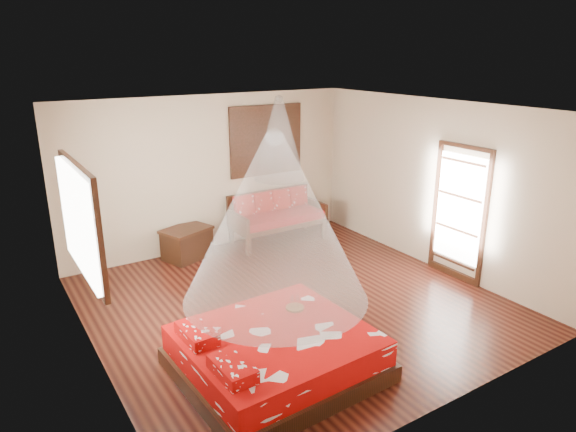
% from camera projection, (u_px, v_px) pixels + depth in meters
% --- Properties ---
extents(room, '(5.54, 5.54, 2.84)m').
position_uv_depth(room, '(294.00, 211.00, 7.08)').
color(room, black).
rests_on(room, ground).
extents(bed, '(2.17, 1.98, 0.64)m').
position_uv_depth(bed, '(275.00, 353.00, 5.81)').
color(bed, black).
rests_on(bed, floor).
extents(daybed, '(1.80, 0.80, 0.95)m').
position_uv_depth(daybed, '(276.00, 214.00, 9.84)').
color(daybed, black).
rests_on(daybed, floor).
extents(storage_chest, '(0.96, 0.83, 0.55)m').
position_uv_depth(storage_chest, '(187.00, 243.00, 9.05)').
color(storage_chest, black).
rests_on(storage_chest, floor).
extents(shutter_panel, '(1.52, 0.06, 1.32)m').
position_uv_depth(shutter_panel, '(266.00, 140.00, 9.69)').
color(shutter_panel, black).
rests_on(shutter_panel, wall_back).
extents(window_left, '(0.10, 1.74, 1.34)m').
position_uv_depth(window_left, '(83.00, 220.00, 5.76)').
color(window_left, black).
rests_on(window_left, wall_left).
extents(glazed_door, '(0.08, 1.02, 2.16)m').
position_uv_depth(glazed_door, '(459.00, 213.00, 8.09)').
color(glazed_door, black).
rests_on(glazed_door, floor).
extents(wine_tray, '(0.22, 0.22, 0.19)m').
position_uv_depth(wine_tray, '(295.00, 305.00, 6.27)').
color(wine_tray, brown).
rests_on(wine_tray, bed).
extents(mosquito_net_main, '(2.00, 2.00, 1.80)m').
position_uv_depth(mosquito_net_main, '(275.00, 219.00, 5.32)').
color(mosquito_net_main, white).
rests_on(mosquito_net_main, ceiling).
extents(mosquito_net_daybed, '(0.93, 0.93, 1.50)m').
position_uv_depth(mosquito_net_daybed, '(279.00, 138.00, 9.28)').
color(mosquito_net_daybed, white).
rests_on(mosquito_net_daybed, ceiling).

